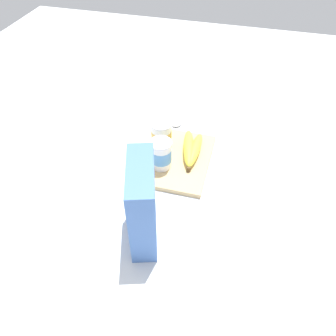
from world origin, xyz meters
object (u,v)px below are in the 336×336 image
(cereal_box, at_px, (142,204))
(yogurt_cup_front, at_px, (161,154))
(spoon, at_px, (183,123))
(cutting_board, at_px, (176,159))
(yogurt_cup_back, at_px, (161,133))
(banana_bunch, at_px, (191,149))

(cereal_box, height_order, yogurt_cup_front, cereal_box)
(yogurt_cup_front, bearing_deg, spoon, -3.26)
(yogurt_cup_front, bearing_deg, cereal_box, -174.47)
(cereal_box, relative_size, spoon, 2.23)
(cutting_board, xyz_separation_m, yogurt_cup_back, (0.06, 0.07, 0.05))
(cereal_box, xyz_separation_m, yogurt_cup_back, (0.36, 0.05, -0.06))
(cutting_board, relative_size, spoon, 2.62)
(cereal_box, distance_m, spoon, 0.52)
(cutting_board, bearing_deg, spoon, 6.48)
(cereal_box, relative_size, yogurt_cup_back, 2.88)
(yogurt_cup_back, bearing_deg, spoon, -16.60)
(cutting_board, bearing_deg, yogurt_cup_back, 48.29)
(spoon, bearing_deg, cutting_board, -173.52)
(yogurt_cup_back, distance_m, spoon, 0.16)
(cereal_box, relative_size, yogurt_cup_front, 2.53)
(yogurt_cup_back, relative_size, spoon, 0.77)
(cutting_board, xyz_separation_m, yogurt_cup_front, (-0.05, 0.04, 0.06))
(cutting_board, height_order, cereal_box, cereal_box)
(cereal_box, bearing_deg, cutting_board, 159.75)
(yogurt_cup_front, bearing_deg, yogurt_cup_back, 15.07)
(yogurt_cup_back, distance_m, banana_bunch, 0.12)
(cutting_board, xyz_separation_m, banana_bunch, (0.03, -0.04, 0.03))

